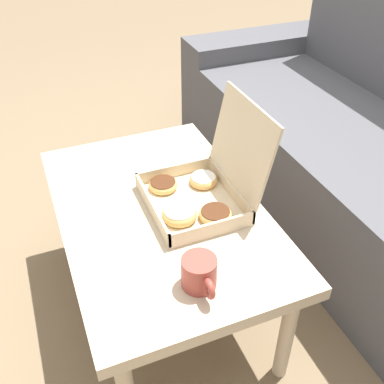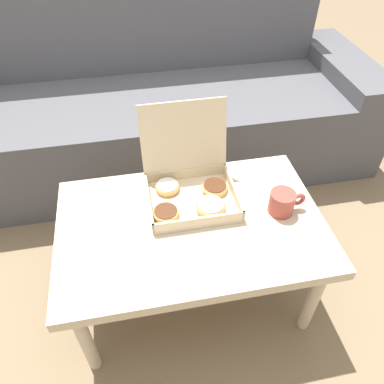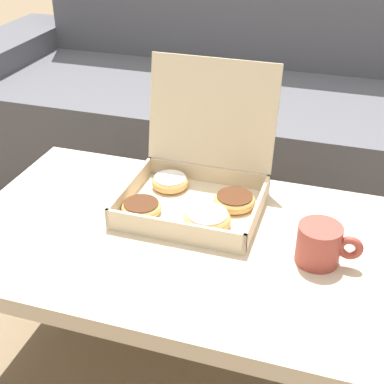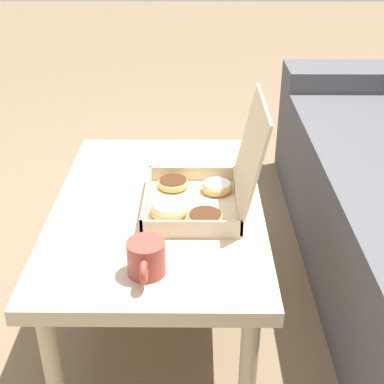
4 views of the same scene
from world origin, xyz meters
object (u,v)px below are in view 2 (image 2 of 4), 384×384
at_px(couch, 158,106).
at_px(coffee_table, 191,231).
at_px(pastry_box, 191,186).
at_px(coffee_mug, 283,202).

xyz_separation_m(couch, coffee_table, (0.00, -0.97, 0.06)).
height_order(couch, pastry_box, couch).
relative_size(coffee_table, pastry_box, 2.88).
bearing_deg(coffee_table, couch, 90.00).
height_order(pastry_box, coffee_mug, pastry_box).
distance_m(couch, coffee_table, 0.97).
bearing_deg(couch, coffee_mug, -71.54).
height_order(coffee_table, pastry_box, pastry_box).
xyz_separation_m(pastry_box, coffee_mug, (0.30, -0.13, -0.01)).
relative_size(pastry_box, coffee_mug, 2.44).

